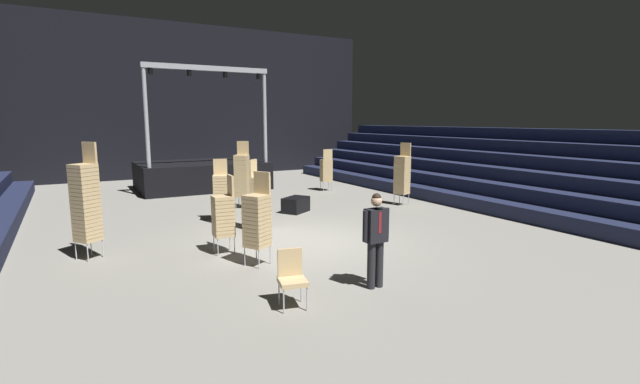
# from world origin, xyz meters

# --- Properties ---
(ground_plane) EXTENTS (22.00, 30.00, 0.10)m
(ground_plane) POSITION_xyz_m (0.00, 0.00, -0.05)
(ground_plane) COLOR gray
(arena_end_wall) EXTENTS (22.00, 0.30, 8.00)m
(arena_end_wall) POSITION_xyz_m (0.00, 15.00, 4.00)
(arena_end_wall) COLOR black
(arena_end_wall) RESTS_ON ground_plane
(bleacher_bank_right) EXTENTS (4.50, 24.00, 2.70)m
(bleacher_bank_right) POSITION_xyz_m (8.75, 1.00, 1.35)
(bleacher_bank_right) COLOR #191E38
(bleacher_bank_right) RESTS_ON ground_plane
(stage_riser) EXTENTS (5.35, 3.58, 5.17)m
(stage_riser) POSITION_xyz_m (0.00, 10.14, 0.66)
(stage_riser) COLOR black
(stage_riser) RESTS_ON ground_plane
(man_with_tie) EXTENTS (0.57, 0.24, 1.75)m
(man_with_tie) POSITION_xyz_m (-0.41, -3.42, 0.99)
(man_with_tie) COLOR black
(man_with_tie) RESTS_ON ground_plane
(chair_stack_front_left) EXTENTS (0.51, 0.51, 1.79)m
(chair_stack_front_left) POSITION_xyz_m (4.52, 6.92, 0.90)
(chair_stack_front_left) COLOR #B2B5BA
(chair_stack_front_left) RESTS_ON ground_plane
(chair_stack_front_right) EXTENTS (0.46, 0.46, 1.79)m
(chair_stack_front_right) POSITION_xyz_m (-2.15, 0.05, 0.90)
(chair_stack_front_right) COLOR #B2B5BA
(chair_stack_front_right) RESTS_ON ground_plane
(chair_stack_mid_left) EXTENTS (0.62, 0.62, 1.96)m
(chair_stack_mid_left) POSITION_xyz_m (-0.62, 1.64, 0.98)
(chair_stack_mid_left) COLOR #B2B5BA
(chair_stack_mid_left) RESTS_ON ground_plane
(chair_stack_mid_right) EXTENTS (0.61, 0.61, 2.31)m
(chair_stack_mid_right) POSITION_xyz_m (0.05, 4.99, 1.15)
(chair_stack_mid_right) COLOR #B2B5BA
(chair_stack_mid_right) RESTS_ON ground_plane
(chair_stack_mid_centre) EXTENTS (0.60, 0.60, 1.96)m
(chair_stack_mid_centre) POSITION_xyz_m (-1.80, -1.14, 0.98)
(chair_stack_mid_centre) COLOR #B2B5BA
(chair_stack_mid_centre) RESTS_ON ground_plane
(chair_stack_rear_left) EXTENTS (0.56, 0.56, 2.22)m
(chair_stack_rear_left) POSITION_xyz_m (5.24, 2.73, 1.11)
(chair_stack_rear_left) COLOR #B2B5BA
(chair_stack_rear_left) RESTS_ON ground_plane
(chair_stack_rear_right) EXTENTS (0.61, 0.61, 2.56)m
(chair_stack_rear_right) POSITION_xyz_m (-4.88, 1.09, 1.28)
(chair_stack_rear_right) COLOR #B2B5BA
(chair_stack_rear_right) RESTS_ON ground_plane
(chair_stack_rear_centre) EXTENTS (0.56, 0.56, 1.88)m
(chair_stack_rear_centre) POSITION_xyz_m (-1.25, 3.19, 0.94)
(chair_stack_rear_centre) COLOR #B2B5BA
(chair_stack_rear_centre) RESTS_ON ground_plane
(equipment_road_case) EXTENTS (1.08, 0.99, 0.50)m
(equipment_road_case) POSITION_xyz_m (1.33, 3.40, 0.25)
(equipment_road_case) COLOR black
(equipment_road_case) RESTS_ON ground_plane
(loose_chair_near_man) EXTENTS (0.53, 0.53, 0.95)m
(loose_chair_near_man) POSITION_xyz_m (-2.10, -3.42, 0.53)
(loose_chair_near_man) COLOR #B2B5BA
(loose_chair_near_man) RESTS_ON ground_plane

